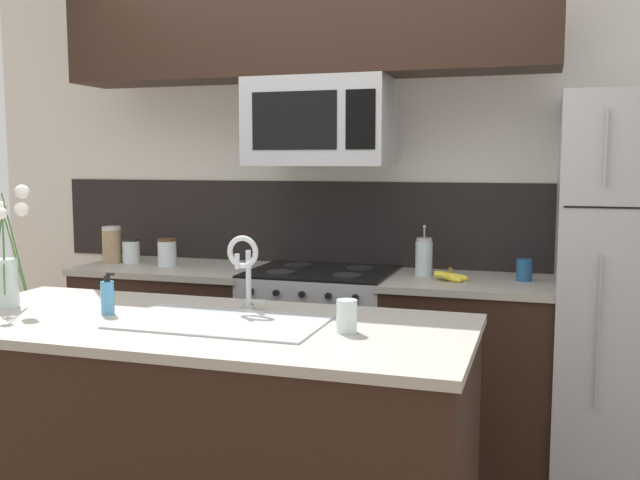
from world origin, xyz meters
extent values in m
cube|color=silver|center=(0.30, 1.28, 1.30)|extent=(5.20, 0.10, 2.60)
cube|color=black|center=(0.00, 1.22, 1.15)|extent=(3.59, 0.01, 0.48)
cube|color=black|center=(-0.88, 0.90, 0.44)|extent=(1.01, 0.62, 0.88)
cube|color=#9E998E|center=(-0.88, 0.90, 0.89)|extent=(1.04, 0.65, 0.03)
cube|color=black|center=(0.79, 0.90, 0.44)|extent=(0.82, 0.62, 0.88)
cube|color=#9E998E|center=(0.79, 0.90, 0.89)|extent=(0.85, 0.65, 0.03)
cube|color=#A8AAAF|center=(0.00, 0.90, 0.46)|extent=(0.76, 0.62, 0.91)
cube|color=black|center=(0.00, 0.90, 0.92)|extent=(0.76, 0.62, 0.01)
cylinder|color=black|center=(-0.18, 0.76, 0.93)|extent=(0.15, 0.15, 0.01)
cylinder|color=black|center=(0.18, 0.76, 0.93)|extent=(0.15, 0.15, 0.01)
cylinder|color=black|center=(-0.18, 1.04, 0.93)|extent=(0.15, 0.15, 0.01)
cylinder|color=black|center=(0.18, 1.04, 0.93)|extent=(0.15, 0.15, 0.01)
cylinder|color=black|center=(-0.27, 0.58, 0.85)|extent=(0.03, 0.02, 0.03)
cylinder|color=black|center=(-0.14, 0.58, 0.85)|extent=(0.03, 0.02, 0.03)
cylinder|color=black|center=(0.00, 0.58, 0.85)|extent=(0.03, 0.02, 0.03)
cylinder|color=black|center=(0.14, 0.58, 0.85)|extent=(0.03, 0.02, 0.03)
cylinder|color=black|center=(0.27, 0.58, 0.85)|extent=(0.03, 0.02, 0.03)
cube|color=#A8AAAF|center=(0.00, 0.88, 1.71)|extent=(0.74, 0.40, 0.45)
cube|color=black|center=(-0.07, 0.68, 1.71)|extent=(0.45, 0.00, 0.29)
cube|color=black|center=(0.27, 0.68, 1.71)|extent=(0.15, 0.00, 0.29)
cube|color=black|center=(-0.10, 0.85, 2.23)|extent=(2.58, 0.34, 0.60)
cylinder|color=#99999E|center=(1.37, 0.54, 1.56)|extent=(0.01, 0.01, 0.33)
cylinder|color=#99999E|center=(1.37, 0.54, 0.76)|extent=(0.01, 0.01, 0.69)
cylinder|color=#997F5B|center=(-1.29, 0.89, 1.01)|extent=(0.11, 0.11, 0.19)
cylinder|color=#B2B2B7|center=(-1.29, 0.89, 1.11)|extent=(0.11, 0.11, 0.02)
cylinder|color=silver|center=(-1.17, 0.91, 0.98)|extent=(0.10, 0.10, 0.13)
cylinder|color=black|center=(-1.17, 0.91, 1.05)|extent=(0.10, 0.10, 0.01)
cylinder|color=silver|center=(-0.91, 0.87, 0.98)|extent=(0.11, 0.11, 0.14)
cylinder|color=#4C331E|center=(-0.91, 0.87, 1.06)|extent=(0.10, 0.10, 0.02)
ellipsoid|color=yellow|center=(0.69, 0.83, 0.93)|extent=(0.17, 0.12, 0.06)
ellipsoid|color=yellow|center=(0.69, 0.85, 0.93)|extent=(0.18, 0.08, 0.06)
ellipsoid|color=yellow|center=(0.70, 0.83, 0.93)|extent=(0.17, 0.04, 0.05)
ellipsoid|color=yellow|center=(0.70, 0.85, 0.93)|extent=(0.18, 0.08, 0.05)
ellipsoid|color=yellow|center=(0.71, 0.83, 0.93)|extent=(0.17, 0.12, 0.07)
cylinder|color=brown|center=(0.70, 0.84, 0.96)|extent=(0.02, 0.02, 0.03)
cylinder|color=silver|center=(0.54, 0.96, 1.00)|extent=(0.09, 0.09, 0.18)
cylinder|color=#A3A3AA|center=(0.54, 0.96, 1.10)|extent=(0.08, 0.08, 0.02)
cylinder|color=#A3A3AA|center=(0.54, 0.96, 1.14)|extent=(0.01, 0.01, 0.05)
sphere|color=#A3A3AA|center=(0.54, 0.96, 1.17)|extent=(0.02, 0.02, 0.02)
cylinder|color=#1E5184|center=(1.05, 0.95, 0.97)|extent=(0.08, 0.08, 0.11)
cube|color=black|center=(-0.11, -0.35, 0.44)|extent=(2.05, 0.87, 0.88)
cube|color=#9E998E|center=(-0.11, -0.35, 0.89)|extent=(2.08, 0.90, 0.03)
cube|color=#ADAFB5|center=(0.00, -0.35, 0.91)|extent=(0.76, 0.44, 0.01)
cube|color=#ADAFB5|center=(-0.17, -0.35, 0.84)|extent=(0.30, 0.33, 0.15)
cube|color=#ADAFB5|center=(0.18, -0.35, 0.84)|extent=(0.30, 0.33, 0.15)
cylinder|color=#B7BABF|center=(0.00, -0.09, 0.92)|extent=(0.04, 0.04, 0.02)
cylinder|color=#B7BABF|center=(0.00, -0.09, 1.04)|extent=(0.02, 0.02, 0.22)
torus|color=#B7BABF|center=(0.00, -0.14, 1.15)|extent=(0.13, 0.02, 0.13)
cylinder|color=#B7BABF|center=(0.00, -0.20, 1.12)|extent=(0.02, 0.02, 0.06)
cube|color=#B7BABF|center=(0.04, -0.09, 0.95)|extent=(0.07, 0.01, 0.01)
cylinder|color=#4C93C6|center=(-0.49, -0.35, 0.98)|extent=(0.05, 0.05, 0.13)
cylinder|color=black|center=(-0.49, -0.35, 1.05)|extent=(0.02, 0.02, 0.02)
cube|color=black|center=(-0.47, -0.35, 1.07)|extent=(0.03, 0.01, 0.01)
cylinder|color=silver|center=(0.48, -0.35, 0.97)|extent=(0.07, 0.07, 0.12)
cylinder|color=silver|center=(-0.96, -0.35, 1.01)|extent=(0.10, 0.10, 0.20)
cylinder|color=silver|center=(-0.96, -0.35, 0.95)|extent=(0.09, 0.09, 0.06)
cylinder|color=#386B2D|center=(-0.93, -0.33, 1.14)|extent=(0.07, 0.05, 0.34)
sphere|color=white|center=(-0.90, -0.31, 1.31)|extent=(0.06, 0.06, 0.06)
cylinder|color=#386B2D|center=(-0.94, -0.33, 1.18)|extent=(0.06, 0.06, 0.41)
sphere|color=white|center=(-0.91, -0.30, 1.38)|extent=(0.06, 0.06, 0.06)
cylinder|color=#386B2D|center=(-0.94, -0.38, 1.14)|extent=(0.05, 0.07, 0.33)
sphere|color=white|center=(-0.92, -0.41, 1.30)|extent=(0.05, 0.05, 0.05)
cylinder|color=#386B2D|center=(-0.99, -0.33, 1.15)|extent=(0.05, 0.05, 0.35)
sphere|color=white|center=(-1.01, -0.31, 1.32)|extent=(0.04, 0.04, 0.04)
camera|label=1|loc=(1.12, -2.72, 1.51)|focal=40.00mm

